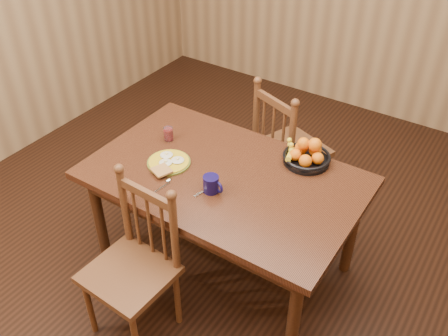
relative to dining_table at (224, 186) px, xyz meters
The scene contains 10 objects.
room 0.68m from the dining_table, ahead, with size 4.52×5.02×2.72m.
dining_table is the anchor object (origin of this frame).
chair_far 0.81m from the dining_table, 88.08° to the left, with size 0.58×0.57×1.00m.
chair_near 0.70m from the dining_table, 103.03° to the right, with size 0.46×0.44×0.97m.
breakfast_plate 0.37m from the dining_table, 164.40° to the right, with size 0.26×0.30×0.04m.
fork 0.18m from the dining_table, 92.03° to the right, with size 0.05×0.18×0.00m.
spoon 0.35m from the dining_table, 134.21° to the right, with size 0.04×0.16×0.01m.
coffee_mug 0.21m from the dining_table, 81.12° to the right, with size 0.13×0.09×0.10m.
juice_glass 0.53m from the dining_table, 167.35° to the left, with size 0.06×0.06×0.09m.
fruit_bowl 0.53m from the dining_table, 48.30° to the left, with size 0.32×0.29×0.17m.
Camera 1 is at (1.28, -1.93, 2.55)m, focal length 40.00 mm.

